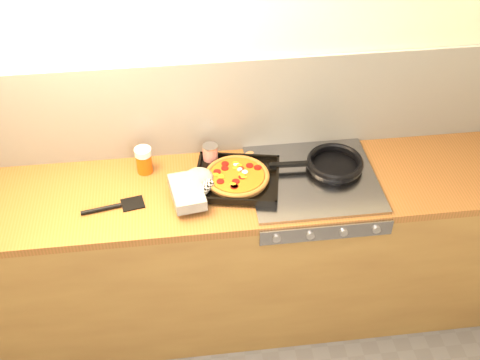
{
  "coord_description": "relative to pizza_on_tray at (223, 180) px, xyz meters",
  "views": [
    {
      "loc": [
        -0.16,
        -1.03,
        2.74
      ],
      "look_at": [
        0.1,
        1.08,
        0.95
      ],
      "focal_mm": 45.0,
      "sensor_mm": 36.0,
      "label": 1
    }
  ],
  "objects": [
    {
      "name": "counter_run",
      "position": [
        -0.02,
        0.0,
        -0.49
      ],
      "size": [
        3.2,
        0.62,
        0.9
      ],
      "color": "olive",
      "rests_on": "ground"
    },
    {
      "name": "black_spatula",
      "position": [
        -0.5,
        -0.08,
        -0.04
      ],
      "size": [
        0.29,
        0.11,
        0.02
      ],
      "color": "black",
      "rests_on": "counter_run"
    },
    {
      "name": "frying_pan",
      "position": [
        0.54,
        0.06,
        -0.0
      ],
      "size": [
        0.46,
        0.29,
        0.04
      ],
      "color": "black",
      "rests_on": "stovetop"
    },
    {
      "name": "juice_glass",
      "position": [
        -0.36,
        0.16,
        0.03
      ],
      "size": [
        0.09,
        0.09,
        0.13
      ],
      "color": "#D24D0C",
      "rests_on": "counter_run"
    },
    {
      "name": "tomato_can",
      "position": [
        -0.04,
        0.19,
        0.01
      ],
      "size": [
        0.09,
        0.09,
        0.11
      ],
      "color": "#9E0C10",
      "rests_on": "counter_run"
    },
    {
      "name": "stovetop",
      "position": [
        0.43,
        0.0,
        -0.04
      ],
      "size": [
        0.6,
        0.56,
        0.02
      ],
      "primitive_type": "cube",
      "color": "gray",
      "rests_on": "counter_run"
    },
    {
      "name": "wooden_spoon",
      "position": [
        0.07,
        0.19,
        -0.03
      ],
      "size": [
        0.29,
        0.14,
        0.02
      ],
      "color": "#986740",
      "rests_on": "counter_run"
    },
    {
      "name": "pizza_on_tray",
      "position": [
        0.0,
        0.0,
        0.0
      ],
      "size": [
        0.55,
        0.43,
        0.07
      ],
      "color": "black",
      "rests_on": "stovetop"
    },
    {
      "name": "room_shell",
      "position": [
        -0.02,
        0.29,
        0.21
      ],
      "size": [
        3.2,
        3.2,
        3.2
      ],
      "color": "white",
      "rests_on": "ground"
    }
  ]
}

